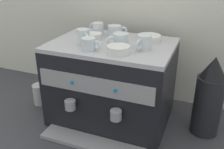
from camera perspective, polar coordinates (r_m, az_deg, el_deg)
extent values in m
plane|color=#38383D|center=(1.59, 0.00, -9.23)|extent=(4.00, 4.00, 0.00)
cube|color=silver|center=(1.69, 4.66, 14.69)|extent=(2.80, 0.03, 1.20)
cube|color=black|center=(1.48, 0.00, -2.03)|extent=(0.66, 0.47, 0.45)
cube|color=#B7B7BC|center=(1.39, 0.00, 6.64)|extent=(0.66, 0.47, 0.02)
cube|color=#939399|center=(1.24, -4.11, -2.57)|extent=(0.61, 0.01, 0.09)
cylinder|color=#1E7AB7|center=(1.29, -8.89, -1.81)|extent=(0.02, 0.01, 0.02)
cylinder|color=#1E7AB7|center=(1.19, 0.75, -3.66)|extent=(0.02, 0.01, 0.02)
cube|color=#939399|center=(1.38, -4.53, -14.90)|extent=(0.56, 0.12, 0.02)
cylinder|color=#939399|center=(1.34, -9.29, -6.69)|extent=(0.06, 0.06, 0.05)
cylinder|color=#939399|center=(1.24, 0.87, -9.01)|extent=(0.06, 0.06, 0.05)
cylinder|color=silver|center=(1.51, 0.59, 9.73)|extent=(0.08, 0.08, 0.06)
torus|color=silver|center=(1.51, 2.52, 9.74)|extent=(0.05, 0.03, 0.05)
cylinder|color=silver|center=(1.33, 1.94, 7.73)|extent=(0.08, 0.08, 0.07)
torus|color=silver|center=(1.31, -0.16, 7.50)|extent=(0.05, 0.05, 0.05)
cylinder|color=silver|center=(1.28, -5.24, 6.81)|extent=(0.07, 0.07, 0.06)
torus|color=silver|center=(1.25, -3.42, 6.55)|extent=(0.05, 0.02, 0.05)
cylinder|color=silver|center=(1.29, 7.20, 7.17)|extent=(0.07, 0.07, 0.07)
torus|color=silver|center=(1.25, 6.05, 6.67)|extent=(0.03, 0.06, 0.05)
cylinder|color=silver|center=(1.37, -6.38, 8.39)|extent=(0.07, 0.07, 0.08)
torus|color=silver|center=(1.32, -5.70, 7.89)|extent=(0.05, 0.05, 0.06)
cylinder|color=silver|center=(1.53, -3.10, 10.15)|extent=(0.06, 0.06, 0.07)
torus|color=silver|center=(1.56, -4.29, 10.40)|extent=(0.05, 0.03, 0.05)
cylinder|color=white|center=(1.23, 1.44, 5.60)|extent=(0.11, 0.11, 0.04)
cylinder|color=white|center=(1.23, 1.43, 4.99)|extent=(0.06, 0.06, 0.01)
cylinder|color=white|center=(1.43, 8.27, 8.04)|extent=(0.13, 0.13, 0.03)
cylinder|color=white|center=(1.43, 8.24, 7.55)|extent=(0.07, 0.07, 0.01)
cylinder|color=white|center=(1.46, -4.19, 8.53)|extent=(0.10, 0.10, 0.03)
cylinder|color=white|center=(1.46, -4.17, 8.07)|extent=(0.05, 0.05, 0.01)
cylinder|color=black|center=(1.47, 20.52, -6.50)|extent=(0.15, 0.15, 0.33)
cone|color=black|center=(1.38, 21.87, 1.49)|extent=(0.14, 0.14, 0.11)
cylinder|color=#B7B7BC|center=(1.76, -15.71, -4.23)|extent=(0.09, 0.09, 0.13)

